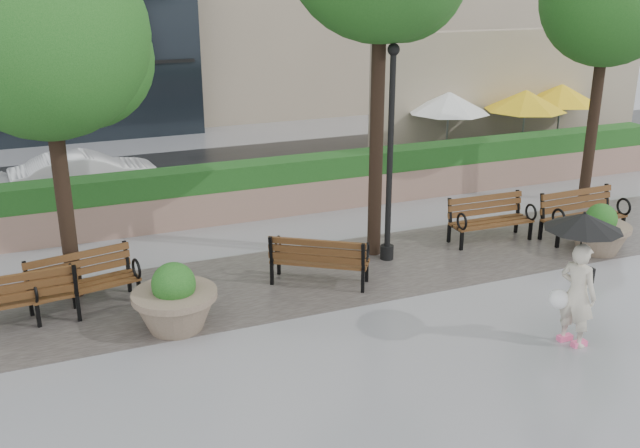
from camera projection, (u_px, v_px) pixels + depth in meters
name	position (u px, v px, depth m)	size (l,w,h in m)	color
ground	(397.00, 342.00, 11.53)	(100.00, 100.00, 0.00)	gray
cobble_strip	(325.00, 274.00, 14.15)	(28.00, 3.20, 0.01)	#383330
hedge_wall	(262.00, 189.00, 17.42)	(24.00, 0.80, 1.35)	#926B5E
cafe_wall	(512.00, 93.00, 23.02)	(10.00, 0.60, 4.00)	tan
cafe_hedge	(539.00, 156.00, 21.43)	(8.00, 0.50, 0.90)	#1A4617
asphalt_street	(221.00, 175.00, 21.13)	(40.00, 7.00, 0.00)	black
bench_0	(18.00, 309.00, 11.95)	(2.00, 0.88, 1.05)	brown
bench_1	(86.00, 293.00, 12.58)	(1.96, 1.10, 0.99)	brown
bench_2	(319.00, 269.00, 13.61)	(1.93, 1.64, 0.99)	brown
bench_3	(490.00, 229.00, 15.79)	(1.89, 0.79, 1.00)	brown
bench_4	(582.00, 224.00, 15.99)	(2.00, 0.84, 1.06)	brown
planter_left	(175.00, 304.00, 11.81)	(1.41, 1.41, 1.18)	#7F6B56
planter_right	(599.00, 233.00, 15.13)	(1.28, 1.28, 1.08)	#7F6B56
lamppost	(390.00, 169.00, 14.24)	(0.28, 0.28, 4.40)	black
tree_0	(54.00, 42.00, 11.80)	(3.55, 3.47, 6.42)	black
tree_2	(611.00, 4.00, 17.27)	(3.39, 3.28, 6.74)	black
patio_umb_white	(449.00, 103.00, 21.33)	(2.50, 2.50, 2.30)	black
patio_umb_yellow_a	(526.00, 101.00, 21.69)	(2.50, 2.50, 2.30)	black
patio_umb_yellow_b	(561.00, 94.00, 22.84)	(2.50, 2.50, 2.30)	black
car_right	(87.00, 176.00, 18.71)	(1.33, 3.82, 1.26)	white
pedestrian	(579.00, 266.00, 11.07)	(1.19, 1.19, 2.19)	beige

